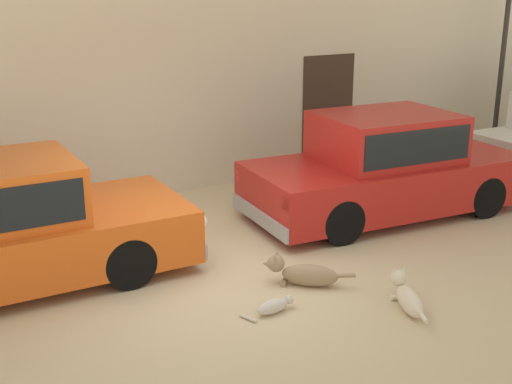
% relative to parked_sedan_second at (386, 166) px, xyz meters
% --- Properties ---
extents(ground_plane, '(80.00, 80.00, 0.00)m').
position_rel_parked_sedan_second_xyz_m(ground_plane, '(-3.23, -0.79, -0.75)').
color(ground_plane, '#CCB78E').
extents(parked_sedan_second, '(4.42, 2.06, 1.53)m').
position_rel_parked_sedan_second_xyz_m(parked_sedan_second, '(0.00, 0.00, 0.00)').
color(parked_sedan_second, '#AD1E19').
rests_on(parked_sedan_second, ground_plane).
extents(stray_dog_spotted, '(0.45, 0.96, 0.34)m').
position_rel_parked_sedan_second_xyz_m(stray_dog_spotted, '(-1.79, -2.53, -0.61)').
color(stray_dog_spotted, beige).
rests_on(stray_dog_spotted, ground_plane).
extents(stray_dog_tan, '(0.86, 0.78, 0.38)m').
position_rel_parked_sedan_second_xyz_m(stray_dog_tan, '(-2.45, -1.50, -0.60)').
color(stray_dog_tan, '#997F60').
rests_on(stray_dog_tan, ground_plane).
extents(stray_cat, '(0.62, 0.22, 0.16)m').
position_rel_parked_sedan_second_xyz_m(stray_cat, '(-3.09, -1.91, -0.67)').
color(stray_cat, beige).
rests_on(stray_cat, ground_plane).
extents(street_lamp, '(0.22, 0.22, 4.06)m').
position_rel_parked_sedan_second_xyz_m(street_lamp, '(4.54, 1.93, 1.83)').
color(street_lamp, '#2D2B28').
rests_on(street_lamp, ground_plane).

